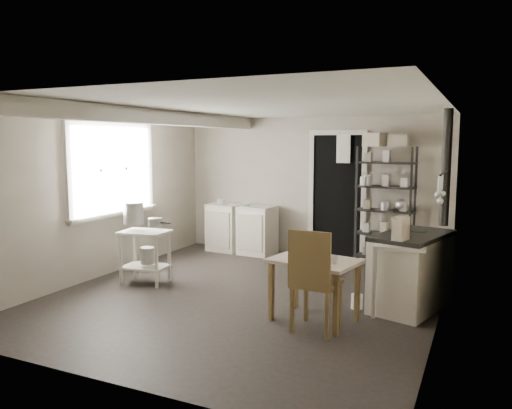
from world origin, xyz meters
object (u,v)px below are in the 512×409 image
at_px(chair, 316,283).
at_px(base_cabinets, 241,226).
at_px(flour_sack, 386,253).
at_px(work_table, 314,286).
at_px(prep_table, 145,254).
at_px(shelf_rack, 385,204).
at_px(stockpot, 133,213).
at_px(stove, 411,270).

bearing_deg(chair, base_cabinets, 131.09).
height_order(chair, flour_sack, chair).
distance_m(work_table, chair, 0.27).
bearing_deg(flour_sack, prep_table, -143.24).
bearing_deg(work_table, chair, -67.46).
distance_m(shelf_rack, chair, 3.07).
relative_size(stockpot, stove, 0.27).
distance_m(stockpot, shelf_rack, 3.74).
distance_m(stockpot, chair, 2.91).
xyz_separation_m(prep_table, stove, (3.39, 0.42, 0.04)).
relative_size(base_cabinets, flour_sack, 2.82).
distance_m(stockpot, stove, 3.63).
xyz_separation_m(prep_table, work_table, (2.52, -0.44, -0.02)).
height_order(base_cabinets, flour_sack, base_cabinets).
relative_size(stove, work_table, 1.24).
bearing_deg(shelf_rack, work_table, -88.85).
bearing_deg(prep_table, flour_sack, 36.76).
distance_m(prep_table, flour_sack, 3.52).
distance_m(base_cabinets, work_table, 3.47).
relative_size(shelf_rack, flour_sack, 4.13).
bearing_deg(stove, shelf_rack, 124.51).
xyz_separation_m(work_table, chair, (0.10, -0.23, 0.10)).
distance_m(prep_table, shelf_rack, 3.65).
bearing_deg(prep_table, shelf_rack, 40.73).
bearing_deg(work_table, stove, 44.87).
bearing_deg(prep_table, work_table, -9.99).
bearing_deg(stove, base_cabinets, 164.82).
xyz_separation_m(prep_table, chair, (2.62, -0.68, 0.08)).
xyz_separation_m(base_cabinets, work_table, (2.19, -2.69, -0.08)).
xyz_separation_m(stockpot, work_table, (2.70, -0.44, -0.56)).
xyz_separation_m(shelf_rack, work_table, (-0.21, -2.80, -0.57)).
xyz_separation_m(stockpot, base_cabinets, (0.51, 2.25, -0.48)).
distance_m(base_cabinets, stove, 3.56).
relative_size(prep_table, base_cabinets, 0.57).
xyz_separation_m(stove, flour_sack, (-0.58, 1.68, -0.20)).
bearing_deg(base_cabinets, stove, -27.13).
bearing_deg(work_table, base_cabinets, 129.15).
bearing_deg(chair, work_table, 115.60).
height_order(stockpot, chair, stockpot).
bearing_deg(base_cabinets, work_table, -47.18).
height_order(stockpot, work_table, stockpot).
height_order(shelf_rack, flour_sack, shelf_rack).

